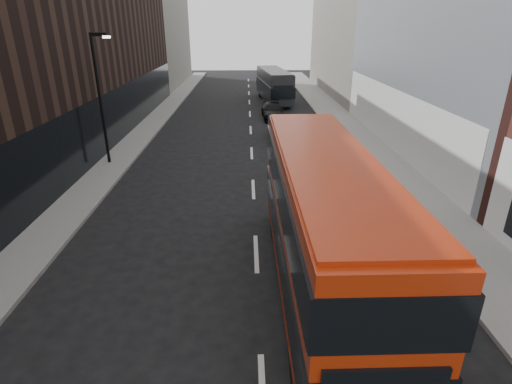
{
  "coord_description": "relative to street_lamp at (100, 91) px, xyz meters",
  "views": [
    {
      "loc": [
        -0.29,
        -4.25,
        7.52
      ],
      "look_at": [
        -0.01,
        7.69,
        2.5
      ],
      "focal_mm": 28.0,
      "sensor_mm": 36.0,
      "label": 1
    }
  ],
  "objects": [
    {
      "name": "red_bus",
      "position": [
        10.05,
        -12.23,
        -1.76
      ],
      "size": [
        2.63,
        10.84,
        4.36
      ],
      "rotation": [
        0.0,
        0.0,
        0.01
      ],
      "color": "#A5250A",
      "rests_on": "ground"
    },
    {
      "name": "car_c",
      "position": [
        10.21,
        12.08,
        -3.53
      ],
      "size": [
        2.0,
        4.55,
        1.3
      ],
      "primitive_type": "imported",
      "rotation": [
        0.0,
        0.0,
        0.04
      ],
      "color": "black",
      "rests_on": "ground"
    },
    {
      "name": "grey_bus",
      "position": [
        10.78,
        20.29,
        -2.44
      ],
      "size": [
        3.45,
        10.2,
        3.24
      ],
      "rotation": [
        0.0,
        0.0,
        0.11
      ],
      "color": "black",
      "rests_on": "ground"
    },
    {
      "name": "sidewalk_left",
      "position": [
        0.22,
        7.0,
        -4.11
      ],
      "size": [
        2.0,
        80.0,
        0.15
      ],
      "primitive_type": "cube",
      "color": "slate",
      "rests_on": "ground"
    },
    {
      "name": "building_left_mid",
      "position": [
        -3.28,
        12.0,
        2.82
      ],
      "size": [
        5.0,
        24.0,
        14.0
      ],
      "primitive_type": "cube",
      "color": "black",
      "rests_on": "ground"
    },
    {
      "name": "building_left_far",
      "position": [
        -3.28,
        34.0,
        2.32
      ],
      "size": [
        5.0,
        20.0,
        13.0
      ],
      "primitive_type": "cube",
      "color": "slate",
      "rests_on": "ground"
    },
    {
      "name": "street_lamp",
      "position": [
        0.0,
        0.0,
        0.0
      ],
      "size": [
        1.06,
        0.22,
        7.0
      ],
      "color": "black",
      "rests_on": "sidewalk_left"
    },
    {
      "name": "car_a",
      "position": [
        12.1,
        -1.62,
        -3.43
      ],
      "size": [
        1.92,
        4.48,
        1.51
      ],
      "primitive_type": "imported",
      "rotation": [
        0.0,
        0.0,
        -0.03
      ],
      "color": "black",
      "rests_on": "ground"
    },
    {
      "name": "building_victorian",
      "position": [
        19.59,
        26.0,
        5.48
      ],
      "size": [
        6.5,
        24.0,
        21.0
      ],
      "color": "slate",
      "rests_on": "ground"
    },
    {
      "name": "car_b",
      "position": [
        10.42,
        5.5,
        -3.44
      ],
      "size": [
        1.83,
        4.61,
        1.49
      ],
      "primitive_type": "imported",
      "rotation": [
        0.0,
        0.0,
        0.06
      ],
      "color": "gray",
      "rests_on": "ground"
    },
    {
      "name": "sidewalk_right",
      "position": [
        15.72,
        7.0,
        -4.11
      ],
      "size": [
        3.0,
        80.0,
        0.15
      ],
      "primitive_type": "cube",
      "color": "slate",
      "rests_on": "ground"
    }
  ]
}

